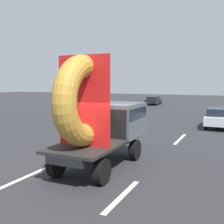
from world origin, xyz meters
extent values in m
plane|color=#28282B|center=(0.00, 0.00, 0.00)|extent=(120.00, 120.00, 0.00)
cylinder|color=black|center=(-0.60, 1.77, 0.41)|extent=(0.28, 0.82, 0.82)
cylinder|color=black|center=(1.10, 1.77, 0.41)|extent=(0.28, 0.82, 0.82)
cylinder|color=black|center=(-0.60, -1.21, 0.41)|extent=(0.28, 0.82, 0.82)
cylinder|color=black|center=(1.10, -1.21, 0.41)|extent=(0.28, 0.82, 0.82)
cube|color=black|center=(0.25, 0.40, 0.82)|extent=(1.30, 4.87, 0.25)
cube|color=#4C5156|center=(0.25, 1.77, 1.62)|extent=(2.00, 2.11, 1.35)
cube|color=black|center=(0.25, 1.72, 1.92)|extent=(2.02, 2.01, 0.44)
cube|color=black|center=(0.25, -0.66, 1.00)|extent=(2.00, 2.76, 0.10)
cube|color=black|center=(0.25, 0.67, 1.60)|extent=(1.80, 0.08, 1.10)
torus|color=#B7842D|center=(0.25, -0.81, 2.54)|extent=(0.75, 2.99, 2.99)
cube|color=red|center=(0.25, -0.81, 2.54)|extent=(1.90, 0.03, 2.99)
cylinder|color=black|center=(3.00, 13.15, 0.32)|extent=(0.22, 0.64, 0.64)
cylinder|color=black|center=(3.00, 10.48, 0.32)|extent=(0.22, 0.64, 0.64)
cube|color=silver|center=(3.77, 11.81, 0.59)|extent=(1.79, 4.17, 0.55)
cube|color=black|center=(3.77, 11.72, 1.11)|extent=(1.61, 2.33, 0.50)
cube|color=beige|center=(-1.51, -2.02, 0.00)|extent=(0.16, 2.85, 0.01)
cube|color=beige|center=(-1.51, 6.45, 0.00)|extent=(0.16, 2.96, 0.01)
cube|color=beige|center=(2.01, -1.76, 0.00)|extent=(0.16, 2.42, 0.01)
cube|color=beige|center=(2.01, 6.65, 0.00)|extent=(0.16, 2.98, 0.01)
cylinder|color=black|center=(-6.46, 29.51, 0.28)|extent=(0.19, 0.55, 0.55)
cylinder|color=black|center=(-5.11, 29.51, 0.28)|extent=(0.19, 0.55, 0.55)
cylinder|color=black|center=(-6.46, 27.17, 0.28)|extent=(0.19, 0.55, 0.55)
cylinder|color=black|center=(-5.11, 27.17, 0.28)|extent=(0.19, 0.55, 0.55)
cube|color=black|center=(-5.78, 28.34, 0.52)|extent=(1.56, 3.64, 0.48)
cube|color=black|center=(-5.78, 28.25, 0.97)|extent=(1.40, 2.04, 0.43)
camera|label=1|loc=(4.81, -8.53, 3.16)|focal=43.90mm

